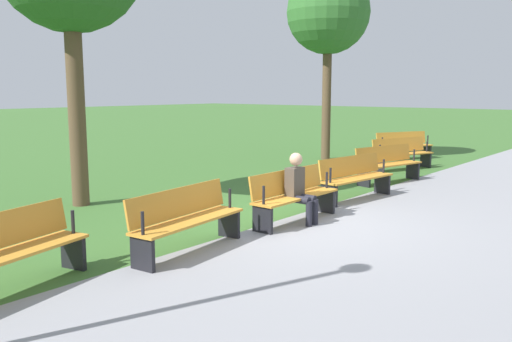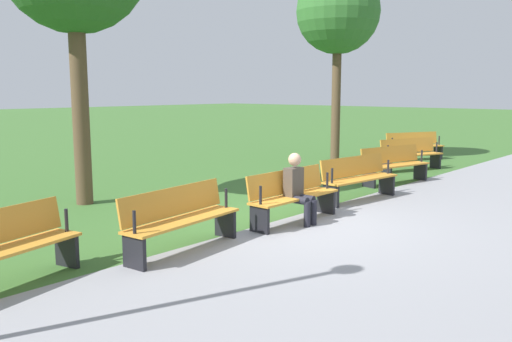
{
  "view_description": "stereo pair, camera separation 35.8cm",
  "coord_description": "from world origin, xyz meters",
  "px_view_note": "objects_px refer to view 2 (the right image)",
  "views": [
    {
      "loc": [
        7.33,
        5.18,
        2.24
      ],
      "look_at": [
        -0.0,
        -0.9,
        0.8
      ],
      "focal_mm": 37.5,
      "sensor_mm": 36.0,
      "label": 1
    },
    {
      "loc": [
        7.1,
        5.45,
        2.24
      ],
      "look_at": [
        -0.0,
        -0.9,
        0.8
      ],
      "focal_mm": 37.5,
      "sensor_mm": 36.0,
      "label": 2
    }
  ],
  "objects_px": {
    "bench_3": "(358,177)",
    "bench_5": "(180,217)",
    "bench_0": "(414,145)",
    "tree_0": "(338,13)",
    "bench_1": "(410,153)",
    "bench_2": "(394,164)",
    "person_seated": "(298,187)",
    "bench_4": "(292,194)"
  },
  "relations": [
    {
      "from": "bench_0",
      "to": "person_seated",
      "type": "relative_size",
      "value": 1.64
    },
    {
      "from": "bench_0",
      "to": "bench_2",
      "type": "height_order",
      "value": "same"
    },
    {
      "from": "bench_4",
      "to": "person_seated",
      "type": "distance_m",
      "value": 0.22
    },
    {
      "from": "tree_0",
      "to": "bench_0",
      "type": "bearing_deg",
      "value": 129.0
    },
    {
      "from": "bench_5",
      "to": "person_seated",
      "type": "distance_m",
      "value": 2.36
    },
    {
      "from": "bench_1",
      "to": "tree_0",
      "type": "bearing_deg",
      "value": -81.32
    },
    {
      "from": "bench_0",
      "to": "bench_1",
      "type": "xyz_separation_m",
      "value": [
        2.18,
        0.93,
        0.0
      ]
    },
    {
      "from": "bench_3",
      "to": "tree_0",
      "type": "height_order",
      "value": "tree_0"
    },
    {
      "from": "bench_0",
      "to": "bench_5",
      "type": "relative_size",
      "value": 0.98
    },
    {
      "from": "bench_2",
      "to": "bench_5",
      "type": "height_order",
      "value": "same"
    },
    {
      "from": "bench_1",
      "to": "bench_2",
      "type": "bearing_deg",
      "value": 36.34
    },
    {
      "from": "bench_2",
      "to": "bench_3",
      "type": "height_order",
      "value": "same"
    },
    {
      "from": "bench_0",
      "to": "bench_1",
      "type": "relative_size",
      "value": 0.98
    },
    {
      "from": "bench_5",
      "to": "bench_1",
      "type": "bearing_deg",
      "value": 179.95
    },
    {
      "from": "bench_0",
      "to": "bench_4",
      "type": "relative_size",
      "value": 1.0
    },
    {
      "from": "bench_3",
      "to": "bench_0",
      "type": "bearing_deg",
      "value": -156.92
    },
    {
      "from": "person_seated",
      "to": "tree_0",
      "type": "relative_size",
      "value": 0.2
    },
    {
      "from": "bench_2",
      "to": "person_seated",
      "type": "height_order",
      "value": "person_seated"
    },
    {
      "from": "bench_4",
      "to": "bench_5",
      "type": "distance_m",
      "value": 2.37
    },
    {
      "from": "bench_1",
      "to": "tree_0",
      "type": "distance_m",
      "value": 5.11
    },
    {
      "from": "person_seated",
      "to": "bench_5",
      "type": "bearing_deg",
      "value": -6.85
    },
    {
      "from": "bench_1",
      "to": "bench_4",
      "type": "height_order",
      "value": "same"
    },
    {
      "from": "bench_2",
      "to": "bench_5",
      "type": "bearing_deg",
      "value": 16.54
    },
    {
      "from": "bench_2",
      "to": "tree_0",
      "type": "distance_m",
      "value": 6.19
    },
    {
      "from": "bench_5",
      "to": "bench_0",
      "type": "bearing_deg",
      "value": -176.75
    },
    {
      "from": "bench_5",
      "to": "person_seated",
      "type": "relative_size",
      "value": 1.67
    },
    {
      "from": "bench_4",
      "to": "person_seated",
      "type": "relative_size",
      "value": 1.64
    },
    {
      "from": "bench_2",
      "to": "bench_5",
      "type": "xyz_separation_m",
      "value": [
        7.07,
        0.41,
        0.0
      ]
    },
    {
      "from": "bench_2",
      "to": "bench_4",
      "type": "bearing_deg",
      "value": 19.83
    },
    {
      "from": "bench_5",
      "to": "tree_0",
      "type": "xyz_separation_m",
      "value": [
        -9.92,
        -3.99,
        4.17
      ]
    },
    {
      "from": "bench_1",
      "to": "bench_4",
      "type": "distance_m",
      "value": 7.08
    },
    {
      "from": "bench_0",
      "to": "person_seated",
      "type": "height_order",
      "value": "person_seated"
    },
    {
      "from": "bench_1",
      "to": "bench_3",
      "type": "xyz_separation_m",
      "value": [
        4.61,
        1.08,
        0.0
      ]
    },
    {
      "from": "bench_2",
      "to": "person_seated",
      "type": "bearing_deg",
      "value": 21.52
    },
    {
      "from": "bench_3",
      "to": "person_seated",
      "type": "xyz_separation_m",
      "value": [
        2.4,
        0.28,
        0.16
      ]
    },
    {
      "from": "bench_3",
      "to": "bench_5",
      "type": "height_order",
      "value": "same"
    },
    {
      "from": "bench_0",
      "to": "tree_0",
      "type": "bearing_deg",
      "value": -24.5
    },
    {
      "from": "bench_1",
      "to": "bench_3",
      "type": "height_order",
      "value": "same"
    },
    {
      "from": "bench_1",
      "to": "person_seated",
      "type": "xyz_separation_m",
      "value": [
        7.01,
        1.36,
        0.16
      ]
    },
    {
      "from": "bench_5",
      "to": "tree_0",
      "type": "distance_m",
      "value": 11.48
    },
    {
      "from": "bench_3",
      "to": "bench_5",
      "type": "relative_size",
      "value": 1.0
    },
    {
      "from": "bench_0",
      "to": "bench_1",
      "type": "bearing_deg",
      "value": 49.55
    }
  ]
}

